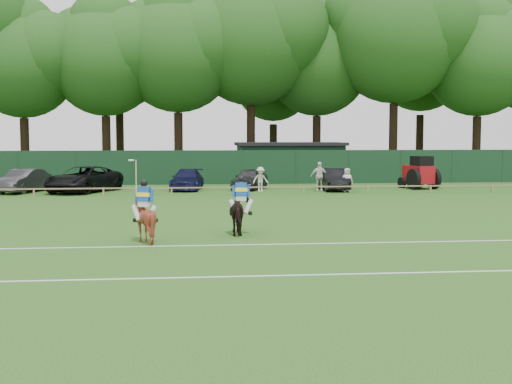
{
  "coord_description": "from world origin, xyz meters",
  "views": [
    {
      "loc": [
        -2.23,
        -22.99,
        3.55
      ],
      "look_at": [
        0.5,
        3.0,
        1.4
      ],
      "focal_mm": 48.0,
      "sensor_mm": 36.0,
      "label": 1
    }
  ],
  "objects": [
    {
      "name": "rider_chestnut",
      "position": [
        -3.58,
        -0.12,
        1.47
      ],
      "size": [
        0.91,
        0.75,
        2.05
      ],
      "rotation": [
        0.0,
        0.0,
        2.79
      ],
      "color": "silver",
      "rests_on": "ground"
    },
    {
      "name": "tractor",
      "position": [
        13.47,
        21.36,
        1.04
      ],
      "size": [
        2.31,
        2.96,
        2.21
      ],
      "rotation": [
        0.0,
        0.0,
        0.24
      ],
      "color": "#A20F15",
      "rests_on": "ground"
    },
    {
      "name": "sedan_grey",
      "position": [
        -12.29,
        21.09,
        0.74
      ],
      "size": [
        2.81,
        4.75,
        1.48
      ],
      "primitive_type": "imported",
      "rotation": [
        0.0,
        0.0,
        -0.3
      ],
      "color": "#2D2D2F",
      "rests_on": "ground"
    },
    {
      "name": "suv_black",
      "position": [
        -8.56,
        20.98,
        0.82
      ],
      "size": [
        4.93,
        6.47,
        1.63
      ],
      "primitive_type": "imported",
      "rotation": [
        0.0,
        0.0,
        -0.43
      ],
      "color": "black",
      "rests_on": "ground"
    },
    {
      "name": "tree_row",
      "position": [
        2.0,
        35.0,
        0.0
      ],
      "size": [
        96.0,
        12.0,
        21.0
      ],
      "primitive_type": null,
      "color": "#26561C",
      "rests_on": "ground"
    },
    {
      "name": "estate_black",
      "position": [
        7.46,
        20.83,
        0.71
      ],
      "size": [
        1.61,
        4.34,
        1.42
      ],
      "primitive_type": "imported",
      "rotation": [
        0.0,
        0.0,
        -0.03
      ],
      "color": "black",
      "rests_on": "ground"
    },
    {
      "name": "spectator_right",
      "position": [
        8.01,
        19.29,
        0.76
      ],
      "size": [
        0.77,
        0.52,
        1.51
      ],
      "primitive_type": "imported",
      "rotation": [
        0.0,
        0.0,
        0.06
      ],
      "color": "silver",
      "rests_on": "ground"
    },
    {
      "name": "sedan_navy",
      "position": [
        -2.05,
        22.03,
        0.66
      ],
      "size": [
        2.45,
        4.79,
        1.33
      ],
      "primitive_type": "imported",
      "rotation": [
        0.0,
        0.0,
        -0.13
      ],
      "color": "#121239",
      "rests_on": "ground"
    },
    {
      "name": "horse_chestnut",
      "position": [
        -3.57,
        -0.11,
        0.76
      ],
      "size": [
        1.63,
        1.72,
        1.52
      ],
      "primitive_type": "imported",
      "rotation": [
        0.0,
        0.0,
        2.79
      ],
      "color": "maroon",
      "rests_on": "ground"
    },
    {
      "name": "rider_dark",
      "position": [
        -0.2,
        1.45,
        1.47
      ],
      "size": [
        0.94,
        0.38,
        1.41
      ],
      "rotation": [
        0.0,
        0.0,
        3.17
      ],
      "color": "silver",
      "rests_on": "ground"
    },
    {
      "name": "spectator_left",
      "position": [
        2.59,
        20.18,
        0.79
      ],
      "size": [
        1.09,
        0.73,
        1.57
      ],
      "primitive_type": "imported",
      "rotation": [
        0.0,
        0.0,
        0.15
      ],
      "color": "beige",
      "rests_on": "ground"
    },
    {
      "name": "utility_shed",
      "position": [
        6.0,
        30.0,
        1.54
      ],
      "size": [
        8.4,
        4.4,
        3.04
      ],
      "color": "#14331E",
      "rests_on": "ground"
    },
    {
      "name": "ground",
      "position": [
        0.0,
        0.0,
        0.0
      ],
      "size": [
        160.0,
        160.0,
        0.0
      ],
      "primitive_type": "plane",
      "color": "#1E4C14",
      "rests_on": "ground"
    },
    {
      "name": "horse_dark",
      "position": [
        -0.2,
        1.46,
        0.77
      ],
      "size": [
        0.87,
        1.84,
        1.54
      ],
      "primitive_type": "imported",
      "rotation": [
        0.0,
        0.0,
        3.17
      ],
      "color": "black",
      "rests_on": "ground"
    },
    {
      "name": "spectator_mid",
      "position": [
        6.42,
        20.33,
        0.94
      ],
      "size": [
        1.15,
        0.59,
        1.88
      ],
      "primitive_type": "imported",
      "rotation": [
        0.0,
        0.0,
        -0.13
      ],
      "color": "white",
      "rests_on": "ground"
    },
    {
      "name": "pitch_rail",
      "position": [
        0.0,
        18.0,
        0.45
      ],
      "size": [
        62.1,
        0.1,
        0.5
      ],
      "color": "#997F5B",
      "rests_on": "ground"
    },
    {
      "name": "perimeter_fence",
      "position": [
        0.0,
        27.0,
        1.25
      ],
      "size": [
        92.08,
        0.08,
        2.5
      ],
      "color": "#14351E",
      "rests_on": "ground"
    },
    {
      "name": "hatch_grey",
      "position": [
        2.09,
        22.08,
        0.7
      ],
      "size": [
        3.11,
        4.45,
        1.41
      ],
      "primitive_type": "imported",
      "rotation": [
        0.0,
        0.0,
        -0.39
      ],
      "color": "#323134",
      "rests_on": "ground"
    },
    {
      "name": "pitch_lines",
      "position": [
        0.0,
        -3.5,
        0.01
      ],
      "size": [
        60.0,
        5.1,
        0.01
      ],
      "color": "silver",
      "rests_on": "ground"
    }
  ]
}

